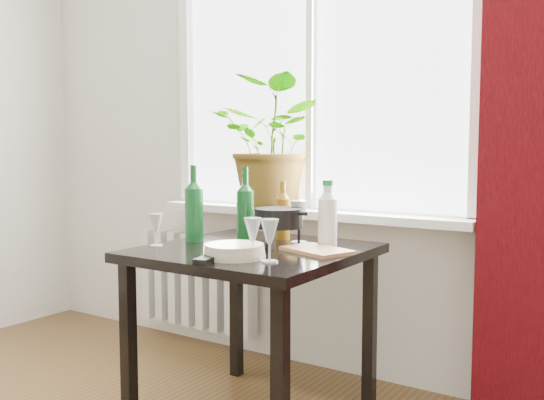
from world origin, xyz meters
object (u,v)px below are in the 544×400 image
Objects in this scene: bottle_amber at (283,210)px; plate_stack at (234,251)px; wineglass_far_right at (269,240)px; cleaning_bottle at (328,213)px; wineglass_back_left at (243,220)px; wine_bottle_right at (245,203)px; cutting_board at (317,250)px; wineglass_front_right at (253,238)px; radiator at (197,280)px; fondue_pot at (278,227)px; wineglass_front_left at (156,230)px; tv_remote at (211,258)px; wineglass_back_center at (299,221)px; wine_bottle_left at (194,203)px; table at (254,269)px; potted_plant at (276,143)px.

bottle_amber reaches higher than plate_stack.
bottle_amber is 1.66× the size of wineglass_far_right.
cleaning_bottle is 0.43m from wineglass_back_left.
wine_bottle_right is 1.23× the size of cutting_board.
wineglass_front_right is 0.98× the size of wineglass_far_right.
radiator is 3.40× the size of fondue_pot.
cleaning_bottle is at bearing 88.83° from wineglass_far_right.
bottle_amber is 0.99× the size of cutting_board.
wineglass_front_left is 0.43m from tv_remote.
wineglass_back_center reaches higher than fondue_pot.
wine_bottle_left is 2.04× the size of wineglass_back_left.
wineglass_back_center reaches higher than wineglass_front_right.
wineglass_back_left is 0.91× the size of tv_remote.
potted_plant is (-0.27, 0.58, 0.53)m from table.
cleaning_bottle is (0.51, -0.38, -0.30)m from potted_plant.
wineglass_far_right is at bearing -44.66° from wine_bottle_right.
fondue_pot is (0.08, -0.16, -0.06)m from bottle_amber.
wine_bottle_right reaches higher than plate_stack.
wine_bottle_left is 0.60m from cleaning_bottle.
wine_bottle_right is at bearing 167.62° from cutting_board.
bottle_amber is at bearing 156.54° from wineglass_back_center.
wine_bottle_left is at bearing 157.70° from wineglass_far_right.
cutting_board is (0.54, -0.53, -0.43)m from potted_plant.
wineglass_front_left reaches higher than radiator.
wineglass_front_left is at bearing -123.08° from wine_bottle_right.
plate_stack is at bearing 179.08° from wineglass_far_right.
wineglass_far_right is at bearing 13.27° from tv_remote.
wineglass_far_right is at bearing -0.92° from plate_stack.
bottle_amber is 0.56m from wineglass_far_right.
wineglass_back_left reaches higher than radiator.
wine_bottle_right is 2.39× the size of wineglass_front_left.
potted_plant is 4.19× the size of wineglass_front_right.
wine_bottle_right is at bearing 129.24° from wineglass_front_right.
bottle_amber is 0.27m from cleaning_bottle.
fondue_pot is 0.44m from tv_remote.
tv_remote is (0.22, -0.51, -0.07)m from wineglass_back_left.
bottle_amber reaches higher than wineglass_front_right.
cleaning_bottle is at bearing 55.84° from tv_remote.
wine_bottle_left is 1.86× the size of tv_remote.
bottle_amber is 0.95× the size of cleaning_bottle.
wineglass_far_right is 0.84× the size of wineglass_back_center.
cutting_board is at bearing 64.30° from wineglass_front_right.
bottle_amber is at bearing -52.62° from potted_plant.
wine_bottle_right is 0.47m from wineglass_front_right.
wineglass_front_right is at bearing -83.36° from wineglass_back_center.
plate_stack is 0.34m from cutting_board.
cutting_board is at bearing -42.12° from wineglass_back_center.
wineglass_back_left is (0.14, 0.18, -0.09)m from wine_bottle_left.
cutting_board is at bearing 21.16° from wineglass_front_left.
wineglass_back_left reaches higher than table.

